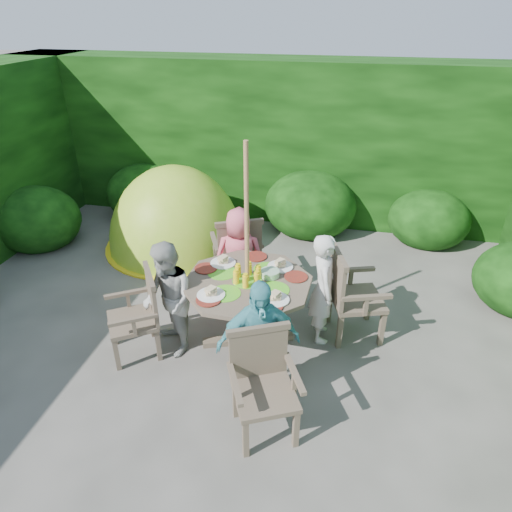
% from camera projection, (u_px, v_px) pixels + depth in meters
% --- Properties ---
extents(ground, '(60.00, 60.00, 0.00)m').
position_uv_depth(ground, '(211.00, 363.00, 4.67)').
color(ground, '#4C4944').
rests_on(ground, ground).
extents(hedge_enclosure, '(9.00, 9.00, 2.50)m').
position_uv_depth(hedge_enclosure, '(241.00, 201.00, 5.19)').
color(hedge_enclosure, black).
rests_on(hedge_enclosure, ground).
extents(patio_table, '(1.73, 1.73, 0.94)m').
position_uv_depth(patio_table, '(248.00, 291.00, 4.64)').
color(patio_table, '#483C2F').
rests_on(patio_table, ground).
extents(parasol_pole, '(0.06, 0.06, 2.20)m').
position_uv_depth(parasol_pole, '(247.00, 253.00, 4.42)').
color(parasol_pole, '#9A6C3D').
rests_on(parasol_pole, ground).
extents(garden_chair_right, '(0.68, 0.73, 0.99)m').
position_uv_depth(garden_chair_right, '(350.00, 294.00, 4.84)').
color(garden_chair_right, '#483C2F').
rests_on(garden_chair_right, ground).
extents(garden_chair_left, '(0.68, 0.70, 0.89)m').
position_uv_depth(garden_chair_left, '(139.00, 314.00, 4.61)').
color(garden_chair_left, '#483C2F').
rests_on(garden_chair_left, ground).
extents(garden_chair_back, '(0.75, 0.71, 0.97)m').
position_uv_depth(garden_chair_back, '(238.00, 252.00, 5.65)').
color(garden_chair_back, '#483C2F').
rests_on(garden_chair_back, ground).
extents(garden_chair_front, '(0.70, 0.67, 0.90)m').
position_uv_depth(garden_chair_front, '(263.00, 382.00, 3.77)').
color(garden_chair_front, '#483C2F').
rests_on(garden_chair_front, ground).
extents(child_right, '(0.38, 0.50, 1.24)m').
position_uv_depth(child_right, '(324.00, 288.00, 4.75)').
color(child_right, silver).
rests_on(child_right, ground).
extents(child_left, '(0.74, 0.76, 1.24)m').
position_uv_depth(child_left, '(168.00, 300.00, 4.56)').
color(child_left, '#A5A6A0').
rests_on(child_left, ground).
extents(child_back, '(0.66, 0.50, 1.22)m').
position_uv_depth(child_back, '(239.00, 257.00, 5.36)').
color(child_back, '#DB5A6D').
rests_on(child_back, ground).
extents(child_front, '(0.81, 0.59, 1.27)m').
position_uv_depth(child_front, '(258.00, 344.00, 3.96)').
color(child_front, '#4BA5AF').
rests_on(child_front, ground).
extents(dome_tent, '(2.18, 2.18, 2.43)m').
position_uv_depth(dome_tent, '(177.00, 244.00, 6.94)').
color(dome_tent, '#92C325').
rests_on(dome_tent, ground).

